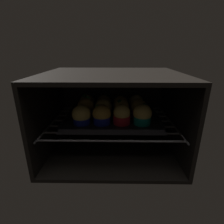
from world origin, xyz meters
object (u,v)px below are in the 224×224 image
at_px(muffin_row0_col2, 122,115).
at_px(muffin_row2_col2, 120,104).
at_px(muffin_row1_col0, 86,108).
at_px(muffin_row1_col1, 103,108).
at_px(muffin_row1_col2, 121,109).
at_px(muffin_row2_col0, 87,103).
at_px(muffin_row2_col3, 136,103).
at_px(muffin_row0_col1, 102,115).
at_px(muffin_row0_col0, 81,116).
at_px(muffin_row0_col3, 142,115).
at_px(muffin_row2_col1, 104,104).
at_px(muffin_row1_col3, 139,109).
at_px(baking_tray, 112,117).

distance_m(muffin_row0_col2, muffin_row2_col2, 0.16).
distance_m(muffin_row1_col0, muffin_row1_col1, 0.08).
distance_m(muffin_row1_col0, muffin_row1_col2, 0.16).
distance_m(muffin_row2_col0, muffin_row2_col3, 0.25).
height_order(muffin_row0_col1, muffin_row2_col0, muffin_row2_col0).
height_order(muffin_row0_col0, muffin_row2_col0, muffin_row2_col0).
relative_size(muffin_row0_col3, muffin_row1_col2, 1.03).
relative_size(muffin_row1_col0, muffin_row2_col1, 1.13).
xyz_separation_m(muffin_row1_col1, muffin_row1_col3, (0.16, 0.00, -0.00)).
relative_size(muffin_row0_col3, muffin_row1_col3, 1.05).
distance_m(muffin_row2_col1, muffin_row2_col3, 0.17).
bearing_deg(muffin_row0_col0, muffin_row1_col3, 19.34).
distance_m(muffin_row1_col0, muffin_row2_col1, 0.11).
height_order(muffin_row1_col0, muffin_row1_col2, muffin_row1_col0).
height_order(muffin_row0_col1, muffin_row2_col2, muffin_row0_col1).
bearing_deg(muffin_row1_col0, muffin_row0_col3, -19.70).
xyz_separation_m(muffin_row0_col2, muffin_row0_col3, (0.09, -0.00, 0.00)).
bearing_deg(muffin_row2_col0, muffin_row0_col2, -44.61).
distance_m(muffin_row1_col1, muffin_row2_col3, 0.18).
bearing_deg(muffin_row2_col1, muffin_row0_col3, -44.75).
bearing_deg(muffin_row1_col1, muffin_row2_col0, 135.24).
bearing_deg(muffin_row0_col2, muffin_row2_col0, 135.39).
height_order(muffin_row0_col2, muffin_row2_col2, muffin_row0_col2).
xyz_separation_m(muffin_row0_col1, muffin_row1_col1, (0.00, 0.08, 0.00)).
xyz_separation_m(muffin_row2_col0, muffin_row2_col3, (0.25, 0.00, -0.00)).
bearing_deg(muffin_row0_col3, muffin_row2_col2, 117.22).
distance_m(muffin_row0_col0, muffin_row1_col3, 0.27).
height_order(muffin_row0_col3, muffin_row1_col0, muffin_row1_col0).
bearing_deg(baking_tray, muffin_row0_col2, -63.22).
xyz_separation_m(muffin_row0_col2, muffin_row2_col2, (-0.00, 0.16, -0.00)).
xyz_separation_m(baking_tray, muffin_row1_col3, (0.12, 0.00, 0.04)).
relative_size(muffin_row0_col2, muffin_row2_col1, 1.01).
relative_size(muffin_row0_col0, muffin_row1_col3, 0.97).
height_order(muffin_row1_col2, muffin_row2_col3, muffin_row1_col2).
xyz_separation_m(muffin_row1_col2, muffin_row2_col0, (-0.17, 0.09, -0.00)).
relative_size(muffin_row0_col3, muffin_row1_col1, 1.02).
bearing_deg(muffin_row2_col0, muffin_row1_col0, -84.92).
distance_m(muffin_row0_col0, muffin_row0_col2, 0.17).
bearing_deg(muffin_row1_col3, baking_tray, -179.49).
xyz_separation_m(muffin_row2_col0, muffin_row2_col1, (0.09, -0.00, -0.00)).
relative_size(muffin_row1_col3, muffin_row2_col0, 0.95).
distance_m(muffin_row1_col1, muffin_row2_col0, 0.13).
relative_size(muffin_row1_col0, muffin_row1_col1, 1.09).
relative_size(muffin_row0_col0, muffin_row2_col2, 1.03).
relative_size(muffin_row0_col1, muffin_row1_col2, 0.97).
relative_size(muffin_row1_col2, muffin_row2_col2, 1.08).
height_order(baking_tray, muffin_row2_col0, muffin_row2_col0).
relative_size(muffin_row0_col2, muffin_row2_col3, 1.01).
xyz_separation_m(muffin_row0_col0, muffin_row2_col0, (-0.00, 0.17, 0.00)).
xyz_separation_m(baking_tray, muffin_row0_col0, (-0.13, -0.09, 0.04)).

